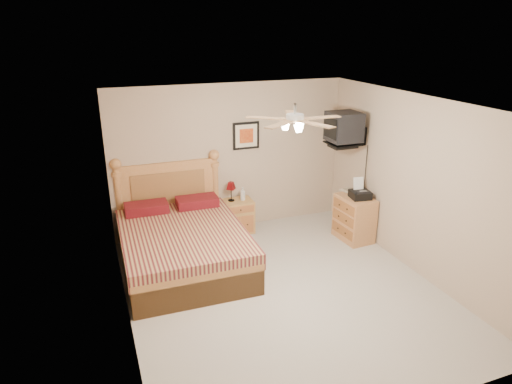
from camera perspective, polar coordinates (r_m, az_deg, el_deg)
floor at (r=6.29m, az=3.44°, el=-12.22°), size 4.50×4.50×0.00m
ceiling at (r=5.38m, az=4.00°, el=10.88°), size 4.00×4.50×0.04m
wall_back at (r=7.71m, az=-3.18°, el=4.24°), size 4.00×0.04×2.50m
wall_front at (r=4.00m, az=17.34°, el=-12.78°), size 4.00×0.04×2.50m
wall_left at (r=5.27m, az=-16.61°, el=-4.37°), size 0.04×4.50×2.50m
wall_right at (r=6.75m, az=19.39°, el=0.73°), size 0.04×4.50×2.50m
bed at (r=6.60m, az=-9.24°, el=-3.72°), size 1.73×2.25×1.44m
nightstand at (r=7.82m, az=-2.36°, el=-3.03°), size 0.53×0.41×0.57m
table_lamp at (r=7.66m, az=-3.13°, el=0.08°), size 0.19×0.19×0.33m
lotion_bottle at (r=7.70m, az=-1.68°, el=-0.23°), size 0.11×0.11×0.23m
framed_picture at (r=7.68m, az=-1.26°, el=7.05°), size 0.46×0.04×0.46m
dresser at (r=7.68m, az=12.18°, el=-3.23°), size 0.48×0.66×0.74m
fax_machine at (r=7.46m, az=12.95°, el=0.40°), size 0.35×0.36×0.32m
magazine_lower at (r=7.68m, az=11.08°, el=-0.05°), size 0.28×0.33×0.03m
magazine_upper at (r=7.69m, az=11.31°, el=0.14°), size 0.20×0.26×0.02m
wall_tv at (r=7.49m, az=11.91°, el=7.78°), size 0.56×0.46×0.58m
ceiling_fan at (r=5.22m, az=4.88°, el=9.02°), size 1.14×1.14×0.28m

